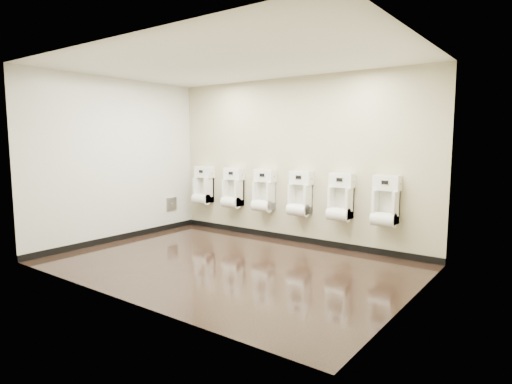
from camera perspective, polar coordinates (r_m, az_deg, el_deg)
ground at (r=6.17m, az=-3.65°, el=-9.55°), size 5.00×3.50×0.00m
ceiling at (r=6.01m, az=-3.87°, el=16.98°), size 5.00×3.50×0.00m
back_wall at (r=7.35m, az=5.10°, el=4.19°), size 5.00×0.02×2.80m
front_wall at (r=4.73m, az=-17.57°, el=2.36°), size 5.00×0.02×2.80m
left_wall at (r=7.78m, az=-18.02°, el=4.03°), size 0.02×3.50×2.80m
right_wall at (r=4.72m, az=20.13°, el=2.25°), size 0.02×3.50×2.80m
tile_overlay_left at (r=7.77m, az=-18.00°, el=4.03°), size 0.01×3.50×2.80m
skirting_back at (r=7.53m, az=4.94°, el=-6.14°), size 5.00×0.02×0.10m
skirting_left at (r=7.94m, az=-17.60°, el=-5.74°), size 0.02×3.50×0.10m
access_panel at (r=8.60m, az=-11.22°, el=-1.54°), size 0.04×0.25×0.25m
urinal_0 at (r=8.52m, az=-7.06°, el=0.51°), size 0.39×0.30×0.74m
urinal_1 at (r=8.02m, az=-3.12°, el=0.15°), size 0.39×0.30×0.74m
urinal_2 at (r=7.59m, az=1.05°, el=-0.23°), size 0.39×0.30×0.74m
urinal_3 at (r=7.19m, az=5.88°, el=-0.67°), size 0.39×0.30×0.74m
urinal_4 at (r=6.85m, az=11.20°, el=-1.14°), size 0.39×0.30×0.74m
urinal_5 at (r=6.58m, az=16.87°, el=-1.64°), size 0.39×0.30×0.74m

